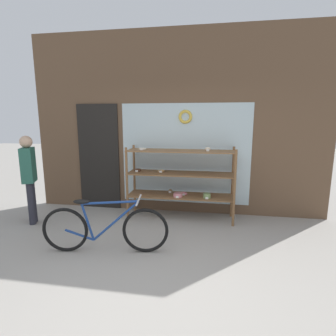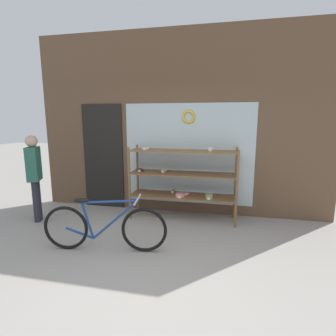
% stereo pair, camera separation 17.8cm
% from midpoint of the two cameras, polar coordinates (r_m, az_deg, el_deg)
% --- Properties ---
extents(ground_plane, '(30.00, 30.00, 0.00)m').
position_cam_midpoint_polar(ground_plane, '(3.27, -4.05, -23.02)').
color(ground_plane, gray).
extents(storefront_facade, '(5.64, 0.13, 3.43)m').
position_cam_midpoint_polar(storefront_facade, '(5.03, 2.84, 9.00)').
color(storefront_facade, brown).
rests_on(storefront_facade, ground_plane).
extents(display_case, '(1.92, 0.50, 1.33)m').
position_cam_midpoint_polar(display_case, '(4.73, 4.26, -1.73)').
color(display_case, brown).
rests_on(display_case, ground_plane).
extents(bicycle, '(1.72, 0.46, 0.76)m').
position_cam_midpoint_polar(bicycle, '(3.78, -12.43, -12.47)').
color(bicycle, black).
rests_on(bicycle, ground_plane).
extents(pedestrian, '(0.29, 0.37, 1.54)m').
position_cam_midpoint_polar(pedestrian, '(5.11, -26.22, -0.82)').
color(pedestrian, '#282833').
rests_on(pedestrian, ground_plane).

